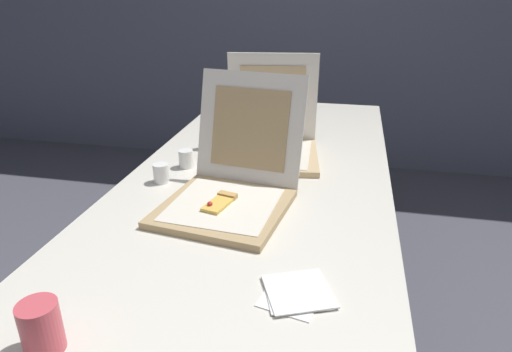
{
  "coord_description": "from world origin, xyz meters",
  "views": [
    {
      "loc": [
        0.3,
        -0.88,
        1.4
      ],
      "look_at": [
        0.02,
        0.43,
        0.81
      ],
      "focal_mm": 31.58,
      "sensor_mm": 36.0,
      "label": 1
    }
  ],
  "objects_px": {
    "cup_white_near_center": "(161,173)",
    "cup_white_mid": "(186,159)",
    "pizza_box_middle": "(271,142)",
    "cup_printed_front": "(41,327)",
    "napkin_pile": "(296,293)",
    "table": "(260,185)",
    "pizza_box_front": "(230,188)"
  },
  "relations": [
    {
      "from": "cup_white_near_center",
      "to": "cup_white_mid",
      "type": "xyz_separation_m",
      "value": [
        0.04,
        0.15,
        0.0
      ]
    },
    {
      "from": "pizza_box_middle",
      "to": "cup_printed_front",
      "type": "height_order",
      "value": "pizza_box_middle"
    },
    {
      "from": "cup_printed_front",
      "to": "napkin_pile",
      "type": "distance_m",
      "value": 0.52
    },
    {
      "from": "table",
      "to": "napkin_pile",
      "type": "distance_m",
      "value": 0.69
    },
    {
      "from": "pizza_box_middle",
      "to": "napkin_pile",
      "type": "xyz_separation_m",
      "value": [
        0.21,
        -0.85,
        -0.05
      ]
    },
    {
      "from": "pizza_box_middle",
      "to": "cup_printed_front",
      "type": "bearing_deg",
      "value": -110.02
    },
    {
      "from": "table",
      "to": "pizza_box_front",
      "type": "xyz_separation_m",
      "value": [
        -0.04,
        -0.26,
        0.1
      ]
    },
    {
      "from": "napkin_pile",
      "to": "table",
      "type": "bearing_deg",
      "value": 108.26
    },
    {
      "from": "table",
      "to": "cup_white_near_center",
      "type": "xyz_separation_m",
      "value": [
        -0.32,
        -0.14,
        0.08
      ]
    },
    {
      "from": "cup_printed_front",
      "to": "pizza_box_front",
      "type": "bearing_deg",
      "value": 74.14
    },
    {
      "from": "pizza_box_front",
      "to": "cup_white_near_center",
      "type": "relative_size",
      "value": 7.58
    },
    {
      "from": "table",
      "to": "pizza_box_front",
      "type": "bearing_deg",
      "value": -99.24
    },
    {
      "from": "cup_white_near_center",
      "to": "napkin_pile",
      "type": "bearing_deg",
      "value": -43.69
    },
    {
      "from": "cup_white_mid",
      "to": "cup_printed_front",
      "type": "relative_size",
      "value": 0.64
    },
    {
      "from": "cup_white_mid",
      "to": "napkin_pile",
      "type": "bearing_deg",
      "value": -52.91
    },
    {
      "from": "cup_white_near_center",
      "to": "pizza_box_front",
      "type": "bearing_deg",
      "value": -22.14
    },
    {
      "from": "pizza_box_middle",
      "to": "cup_white_near_center",
      "type": "height_order",
      "value": "pizza_box_middle"
    },
    {
      "from": "cup_white_near_center",
      "to": "cup_printed_front",
      "type": "height_order",
      "value": "cup_printed_front"
    },
    {
      "from": "table",
      "to": "cup_white_near_center",
      "type": "relative_size",
      "value": 32.19
    },
    {
      "from": "pizza_box_middle",
      "to": "pizza_box_front",
      "type": "bearing_deg",
      "value": -104.14
    },
    {
      "from": "cup_white_mid",
      "to": "pizza_box_front",
      "type": "bearing_deg",
      "value": -47.36
    },
    {
      "from": "pizza_box_middle",
      "to": "cup_white_mid",
      "type": "bearing_deg",
      "value": -154.85
    },
    {
      "from": "pizza_box_front",
      "to": "cup_white_mid",
      "type": "xyz_separation_m",
      "value": [
        -0.24,
        0.26,
        -0.02
      ]
    },
    {
      "from": "table",
      "to": "cup_printed_front",
      "type": "bearing_deg",
      "value": -104.04
    },
    {
      "from": "napkin_pile",
      "to": "cup_white_mid",
      "type": "bearing_deg",
      "value": 127.09
    },
    {
      "from": "cup_white_mid",
      "to": "table",
      "type": "bearing_deg",
      "value": -0.66
    },
    {
      "from": "pizza_box_front",
      "to": "napkin_pile",
      "type": "xyz_separation_m",
      "value": [
        0.26,
        -0.4,
        -0.05
      ]
    },
    {
      "from": "cup_white_near_center",
      "to": "cup_white_mid",
      "type": "bearing_deg",
      "value": 76.08
    },
    {
      "from": "cup_white_near_center",
      "to": "cup_white_mid",
      "type": "relative_size",
      "value": 1.0
    },
    {
      "from": "pizza_box_middle",
      "to": "cup_white_near_center",
      "type": "distance_m",
      "value": 0.47
    },
    {
      "from": "cup_white_near_center",
      "to": "pizza_box_middle",
      "type": "bearing_deg",
      "value": 46.02
    },
    {
      "from": "cup_white_near_center",
      "to": "cup_printed_front",
      "type": "xyz_separation_m",
      "value": [
        0.09,
        -0.77,
        0.02
      ]
    }
  ]
}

